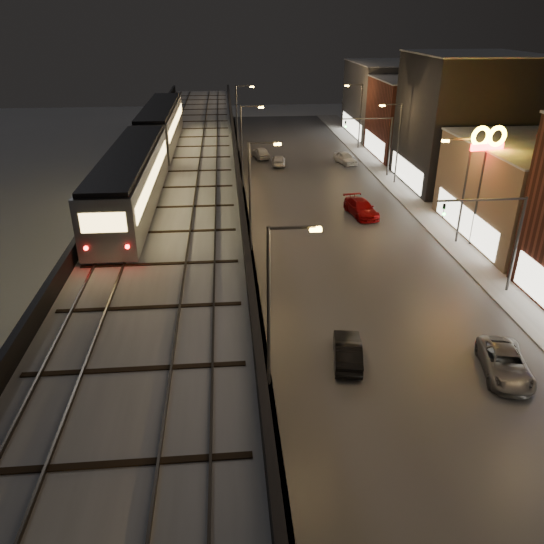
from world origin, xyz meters
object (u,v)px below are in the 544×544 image
car_mid_dark (279,161)px  subway_train (149,146)px  car_onc_white (361,209)px  car_near_white (347,351)px  car_onc_red (345,158)px  car_far_white (261,153)px  car_onc_dark (505,364)px

car_mid_dark → subway_train: bearing=69.1°
subway_train → car_onc_white: bearing=16.1°
subway_train → car_near_white: (12.38, -18.25, -7.67)m
car_near_white → car_onc_white: 24.58m
car_mid_dark → car_onc_red: (8.78, -0.08, 0.13)m
subway_train → car_onc_red: (21.66, 25.29, -7.62)m
car_near_white → car_onc_white: car_onc_white is taller
car_onc_red → car_far_white: bearing=145.7°
car_mid_dark → car_onc_white: 20.82m
car_near_white → car_far_white: size_ratio=0.96×
car_near_white → car_onc_white: bearing=-95.9°
subway_train → car_mid_dark: size_ratio=8.49×
car_onc_dark → car_far_white: bearing=114.3°
car_near_white → car_onc_dark: size_ratio=0.86×
car_mid_dark → car_onc_red: 8.78m
car_onc_red → car_mid_dark: bearing=165.2°
car_onc_dark → car_onc_red: bearing=101.8°
subway_train → car_onc_dark: bearing=-44.4°
car_onc_white → subway_train: bearing=-172.9°
car_far_white → car_onc_white: (8.09, -23.80, 0.01)m
subway_train → car_near_white: size_ratio=8.53×
car_far_white → car_onc_dark: bearing=91.1°
subway_train → car_far_white: bearing=69.7°
subway_train → car_near_white: subway_train is taller
car_onc_dark → car_near_white: bearing=179.9°
car_mid_dark → car_onc_dark: car_onc_dark is taller
subway_train → car_mid_dark: subway_train is taller
car_near_white → car_mid_dark: 43.62m
subway_train → car_onc_white: size_ratio=6.91×
car_near_white → car_far_white: (-1.54, 47.50, 0.05)m
subway_train → car_far_white: subway_train is taller
subway_train → car_mid_dark: bearing=63.1°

